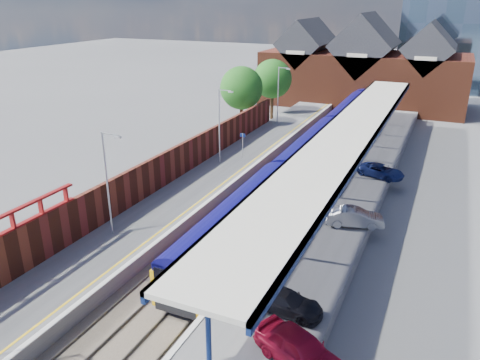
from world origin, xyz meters
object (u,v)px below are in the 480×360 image
(lamp_post_b, at_px, (108,178))
(parked_car_silver, at_px, (355,217))
(train, at_px, (333,130))
(lamp_post_c, at_px, (221,121))
(parked_car_dark, at_px, (285,301))
(parked_car_red, at_px, (301,349))
(platform_sign, at_px, (243,141))
(lamp_post_d, at_px, (279,92))
(parked_car_blue, at_px, (381,171))

(lamp_post_b, relative_size, parked_car_silver, 1.80)
(train, height_order, lamp_post_c, lamp_post_c)
(lamp_post_c, distance_m, parked_car_dark, 23.46)
(parked_car_red, bearing_deg, lamp_post_b, 90.81)
(lamp_post_c, distance_m, platform_sign, 3.34)
(lamp_post_d, relative_size, platform_sign, 2.80)
(lamp_post_d, distance_m, parked_car_red, 41.23)
(train, bearing_deg, lamp_post_d, 151.60)
(parked_car_red, distance_m, parked_car_silver, 14.08)
(platform_sign, xyz_separation_m, parked_car_dark, (11.73, -21.16, -1.13))
(lamp_post_c, xyz_separation_m, parked_car_silver, (14.32, -8.25, -3.35))
(lamp_post_b, bearing_deg, platform_sign, 85.67)
(parked_car_red, bearing_deg, parked_car_dark, 53.12)
(lamp_post_d, height_order, parked_car_dark, lamp_post_d)
(train, distance_m, platform_sign, 11.73)
(lamp_post_c, relative_size, lamp_post_d, 1.00)
(parked_car_silver, distance_m, parked_car_blue, 10.43)
(lamp_post_b, relative_size, parked_car_dark, 1.81)
(lamp_post_b, height_order, lamp_post_c, same)
(parked_car_dark, height_order, parked_car_blue, parked_car_blue)
(lamp_post_c, bearing_deg, parked_car_blue, 8.52)
(parked_car_red, bearing_deg, lamp_post_c, 57.52)
(train, bearing_deg, platform_sign, -123.66)
(lamp_post_b, xyz_separation_m, parked_car_red, (14.86, -6.33, -3.24))
(train, xyz_separation_m, platform_sign, (-6.49, -9.75, 0.57))
(parked_car_dark, bearing_deg, lamp_post_b, 81.29)
(platform_sign, bearing_deg, train, 56.34)
(train, height_order, lamp_post_d, lamp_post_d)
(platform_sign, distance_m, parked_car_silver, 16.56)
(parked_car_red, xyz_separation_m, parked_car_silver, (-0.54, 14.07, -0.11))
(parked_car_red, bearing_deg, lamp_post_d, 45.06)
(platform_sign, relative_size, parked_car_dark, 0.65)
(train, height_order, parked_car_blue, train)
(lamp_post_b, bearing_deg, parked_car_silver, 28.42)
(parked_car_dark, xyz_separation_m, parked_car_blue, (1.42, 21.34, 0.00))
(parked_car_blue, bearing_deg, parked_car_silver, -162.92)
(train, distance_m, parked_car_blue, 11.67)
(lamp_post_d, relative_size, parked_car_blue, 1.73)
(lamp_post_b, bearing_deg, lamp_post_c, 90.00)
(lamp_post_b, bearing_deg, train, 74.20)
(parked_car_dark, bearing_deg, lamp_post_d, 25.29)
(parked_car_silver, bearing_deg, platform_sign, 35.38)
(platform_sign, xyz_separation_m, parked_car_silver, (12.96, -10.25, -1.05))
(platform_sign, bearing_deg, lamp_post_c, -124.26)
(lamp_post_d, bearing_deg, parked_car_blue, -43.62)
(lamp_post_b, xyz_separation_m, lamp_post_c, (0.00, 16.00, 0.00))
(parked_car_silver, bearing_deg, parked_car_dark, 157.30)
(lamp_post_b, bearing_deg, parked_car_red, -23.05)
(lamp_post_c, height_order, parked_car_silver, lamp_post_c)
(train, relative_size, lamp_post_b, 9.42)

